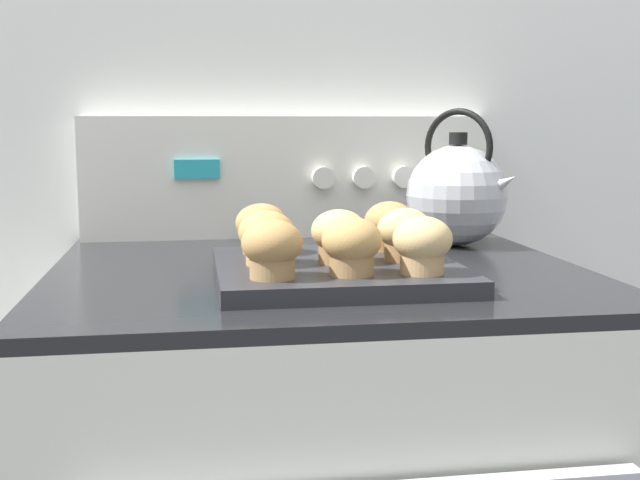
{
  "coord_description": "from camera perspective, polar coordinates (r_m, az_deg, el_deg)",
  "views": [
    {
      "loc": [
        -0.17,
        -0.74,
        1.14
      ],
      "look_at": [
        -0.0,
        0.3,
        0.98
      ],
      "focal_mm": 45.0,
      "sensor_mm": 36.0,
      "label": 1
    }
  ],
  "objects": [
    {
      "name": "muffin_r1_c0",
      "position": [
        1.01,
        -3.83,
        0.21
      ],
      "size": [
        0.07,
        0.07,
        0.07
      ],
      "color": "tan",
      "rests_on": "muffin_pan"
    },
    {
      "name": "muffin_r1_c2",
      "position": [
        1.05,
        6.04,
        0.47
      ],
      "size": [
        0.07,
        0.07,
        0.07
      ],
      "color": "#A37A4C",
      "rests_on": "muffin_pan"
    },
    {
      "name": "control_panel",
      "position": [
        1.42,
        -2.11,
        4.52
      ],
      "size": [
        0.72,
        0.07,
        0.21
      ],
      "color": "silver",
      "rests_on": "stove_range"
    },
    {
      "name": "muffin_pan",
      "position": [
        1.03,
        1.18,
        -2.21
      ],
      "size": [
        0.31,
        0.31,
        0.02
      ],
      "color": "#28282D",
      "rests_on": "stove_range"
    },
    {
      "name": "muffin_r2_c2",
      "position": [
        1.13,
        4.99,
        1.06
      ],
      "size": [
        0.07,
        0.07,
        0.07
      ],
      "color": "olive",
      "rests_on": "muffin_pan"
    },
    {
      "name": "muffin_r0_c0",
      "position": [
        0.92,
        -3.43,
        -0.57
      ],
      "size": [
        0.07,
        0.07,
        0.07
      ],
      "color": "#A37A4C",
      "rests_on": "muffin_pan"
    },
    {
      "name": "wall_back",
      "position": [
        1.47,
        -2.46,
        10.9
      ],
      "size": [
        8.0,
        0.05,
        2.4
      ],
      "color": "silver",
      "rests_on": "ground_plane"
    },
    {
      "name": "muffin_r1_c1",
      "position": [
        1.02,
        1.35,
        0.33
      ],
      "size": [
        0.07,
        0.07,
        0.07
      ],
      "color": "#A37A4C",
      "rests_on": "muffin_pan"
    },
    {
      "name": "tea_kettle",
      "position": [
        1.33,
        9.75,
        3.3
      ],
      "size": [
        0.17,
        0.18,
        0.22
      ],
      "color": "#ADAFB5",
      "rests_on": "stove_range"
    },
    {
      "name": "muffin_r0_c1",
      "position": [
        0.94,
        2.27,
        -0.38
      ],
      "size": [
        0.07,
        0.07,
        0.07
      ],
      "color": "#A37A4C",
      "rests_on": "muffin_pan"
    },
    {
      "name": "muffin_r2_c0",
      "position": [
        1.1,
        -4.18,
        0.88
      ],
      "size": [
        0.07,
        0.07,
        0.07
      ],
      "color": "#A37A4C",
      "rests_on": "muffin_pan"
    },
    {
      "name": "muffin_r0_c2",
      "position": [
        0.96,
        7.3,
        -0.3
      ],
      "size": [
        0.07,
        0.07,
        0.07
      ],
      "color": "tan",
      "rests_on": "muffin_pan"
    }
  ]
}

